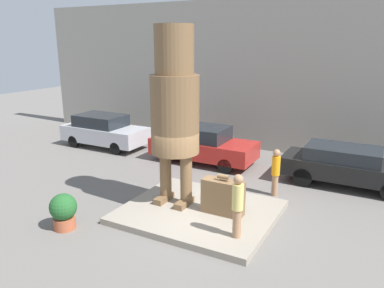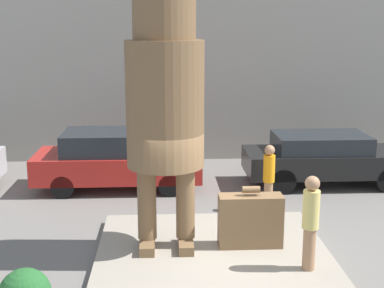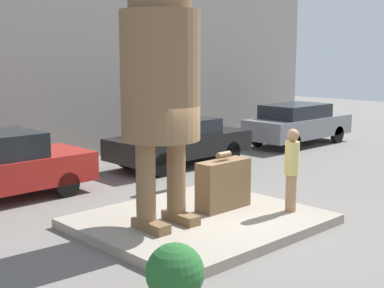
{
  "view_description": "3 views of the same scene",
  "coord_description": "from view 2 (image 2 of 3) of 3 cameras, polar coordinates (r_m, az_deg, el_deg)",
  "views": [
    {
      "loc": [
        4.81,
        -9.4,
        5.18
      ],
      "look_at": [
        -0.31,
        0.11,
        2.2
      ],
      "focal_mm": 35.0,
      "sensor_mm": 36.0,
      "label": 1
    },
    {
      "loc": [
        -0.93,
        -9.82,
        4.51
      ],
      "look_at": [
        -0.4,
        -0.01,
        2.3
      ],
      "focal_mm": 50.0,
      "sensor_mm": 36.0,
      "label": 2
    },
    {
      "loc": [
        -7.29,
        -7.46,
        3.43
      ],
      "look_at": [
        -0.27,
        -0.06,
        1.72
      ],
      "focal_mm": 50.0,
      "sensor_mm": 36.0,
      "label": 3
    }
  ],
  "objects": [
    {
      "name": "giant_suitcase",
      "position": [
        10.72,
        6.24,
        -8.1
      ],
      "size": [
        1.26,
        0.45,
        1.23
      ],
      "color": "brown",
      "rests_on": "pedestal"
    },
    {
      "name": "parked_car_red",
      "position": [
        15.01,
        -8.1,
        -1.58
      ],
      "size": [
        4.57,
        1.88,
        1.62
      ],
      "color": "#B2231E",
      "rests_on": "ground_plane"
    },
    {
      "name": "statue_figure",
      "position": [
        10.01,
        -2.91,
        6.21
      ],
      "size": [
        1.48,
        1.48,
        5.46
      ],
      "color": "brown",
      "rests_on": "pedestal"
    },
    {
      "name": "parked_car_black",
      "position": [
        15.67,
        14.09,
        -1.38
      ],
      "size": [
        4.7,
        1.82,
        1.47
      ],
      "color": "black",
      "rests_on": "ground_plane"
    },
    {
      "name": "building_backdrop",
      "position": [
        17.98,
        -0.1,
        9.65
      ],
      "size": [
        28.0,
        0.6,
        7.1
      ],
      "color": "gray",
      "rests_on": "ground_plane"
    },
    {
      "name": "ground_plane",
      "position": [
        10.84,
        2.17,
        -11.9
      ],
      "size": [
        60.0,
        60.0,
        0.0
      ],
      "primitive_type": "plane",
      "color": "slate"
    },
    {
      "name": "worker_hivis",
      "position": [
        13.15,
        8.2,
        -3.32
      ],
      "size": [
        0.28,
        0.28,
        1.66
      ],
      "color": "#A87A56",
      "rests_on": "ground_plane"
    },
    {
      "name": "tourist",
      "position": [
        9.75,
        12.53,
        -7.82
      ],
      "size": [
        0.3,
        0.3,
        1.74
      ],
      "color": "#A87A56",
      "rests_on": "pedestal"
    },
    {
      "name": "pedestal",
      "position": [
        10.8,
        2.18,
        -11.43
      ],
      "size": [
        4.51,
        3.88,
        0.19
      ],
      "color": "gray",
      "rests_on": "ground_plane"
    }
  ]
}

